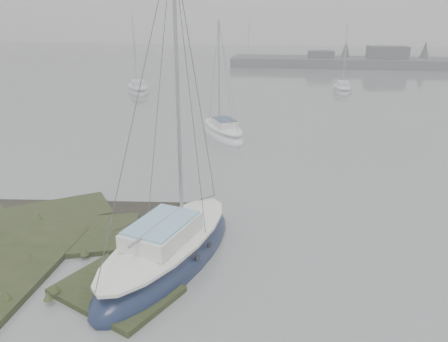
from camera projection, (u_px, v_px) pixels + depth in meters
The scene contains 7 objects.
ground at pixel (232, 102), 41.76m from camera, with size 160.00×160.00×0.00m, color slate.
far_shoreline at pixel (431, 63), 67.38m from camera, with size 60.00×8.00×4.15m.
sailboat_main at pixel (168, 253), 14.87m from camera, with size 4.56×8.09×10.86m.
sailboat_white at pixel (223, 133), 30.22m from camera, with size 4.56×6.05×8.27m.
sailboat_far_a at pixel (138, 90), 46.84m from camera, with size 4.44×6.31×8.54m.
sailboat_far_b at pixel (342, 90), 47.11m from camera, with size 1.96×5.50×7.68m.
sailboat_far_c at pixel (252, 64), 70.68m from camera, with size 5.87×2.75×7.97m.
Camera 1 is at (5.42, -11.15, 8.05)m, focal length 35.00 mm.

